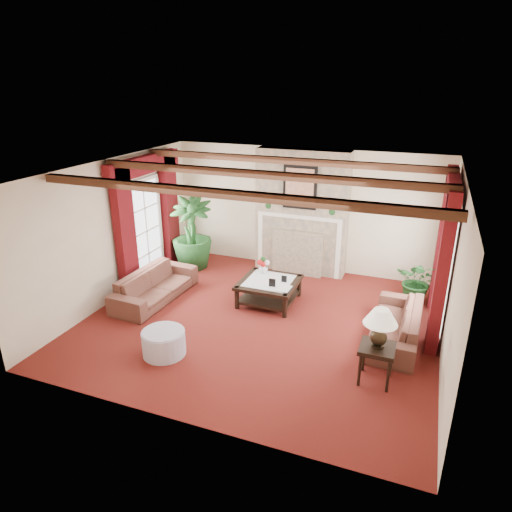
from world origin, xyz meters
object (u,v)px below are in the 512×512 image
at_px(sofa_left, 155,281).
at_px(potted_palm, 192,248).
at_px(ottoman, 164,343).
at_px(side_table, 376,364).
at_px(sofa_right, 396,318).
at_px(coffee_table, 269,291).

relative_size(sofa_left, potted_palm, 1.09).
bearing_deg(potted_palm, sofa_left, -86.56).
height_order(sofa_left, ottoman, sofa_left).
distance_m(sofa_left, side_table, 4.51).
xyz_separation_m(sofa_right, coffee_table, (-2.40, 0.52, -0.16)).
xyz_separation_m(sofa_left, ottoman, (1.19, -1.61, -0.19)).
bearing_deg(coffee_table, sofa_left, -162.25).
height_order(potted_palm, side_table, potted_palm).
relative_size(sofa_left, ottoman, 2.96).
xyz_separation_m(potted_palm, coffee_table, (2.22, -1.05, -0.24)).
bearing_deg(potted_palm, side_table, -32.55).
xyz_separation_m(side_table, ottoman, (-3.18, -0.48, -0.09)).
bearing_deg(side_table, sofa_right, 82.90).
relative_size(potted_palm, side_table, 3.23).
bearing_deg(potted_palm, ottoman, -68.86).
xyz_separation_m(potted_palm, ottoman, (1.29, -3.34, -0.26)).
height_order(sofa_left, coffee_table, sofa_left).
bearing_deg(coffee_table, sofa_right, -11.99).
height_order(sofa_right, potted_palm, potted_palm).
height_order(sofa_right, ottoman, sofa_right).
height_order(potted_palm, coffee_table, potted_palm).
xyz_separation_m(sofa_left, coffee_table, (2.12, 0.67, -0.16)).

